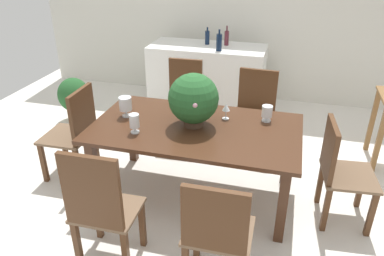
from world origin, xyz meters
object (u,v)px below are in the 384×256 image
chair_far_left (184,98)px  wine_bottle_amber (219,42)px  crystal_vase_right (134,122)px  dining_table (195,135)px  flower_centerpiece (193,99)px  wine_glass (226,108)px  chair_near_right (217,232)px  wine_bottle_dark (207,37)px  wine_bottle_green (227,38)px  chair_near_left (100,206)px  chair_foot_end (339,168)px  kitchen_counter (207,78)px  crystal_vase_left (125,104)px  chair_far_right (255,107)px  chair_head_end (75,129)px  crystal_vase_center_near (267,112)px  potted_plant_floor (74,97)px

chair_far_left → wine_bottle_amber: size_ratio=3.59×
crystal_vase_right → wine_bottle_amber: size_ratio=0.63×
dining_table → crystal_vase_right: size_ratio=10.70×
flower_centerpiece → wine_glass: bearing=39.5°
chair_far_left → chair_near_right: chair_far_left is taller
dining_table → wine_bottle_dark: bearing=100.6°
crystal_vase_right → wine_bottle_green: bearing=81.8°
chair_near_left → chair_foot_end: 1.97m
dining_table → wine_bottle_green: wine_bottle_green is taller
chair_near_left → wine_bottle_green: 3.25m
dining_table → chair_near_right: chair_near_right is taller
flower_centerpiece → dining_table: bearing=-42.1°
flower_centerpiece → kitchen_counter: size_ratio=0.31×
crystal_vase_left → wine_glass: bearing=11.9°
chair_far_right → chair_near_right: chair_far_right is taller
chair_head_end → kitchen_counter: bearing=155.2°
chair_near_right → wine_bottle_amber: bearing=-79.4°
chair_far_left → crystal_vase_center_near: size_ratio=6.60×
chair_foot_end → potted_plant_floor: chair_foot_end is taller
dining_table → flower_centerpiece: 0.35m
chair_head_end → wine_bottle_dark: (0.85, 2.13, 0.48)m
chair_far_left → crystal_vase_right: size_ratio=5.71×
crystal_vase_left → potted_plant_floor: size_ratio=0.32×
wine_glass → potted_plant_floor: (-2.24, 0.96, -0.51)m
chair_far_left → wine_glass: bearing=-53.6°
chair_near_right → wine_bottle_dark: (-0.82, 3.18, 0.50)m
flower_centerpiece → wine_bottle_green: 2.13m
flower_centerpiece → wine_bottle_dark: (-0.37, 2.11, 0.03)m
wine_bottle_amber → chair_foot_end: bearing=-52.4°
crystal_vase_left → crystal_vase_right: crystal_vase_left is taller
chair_head_end → chair_near_right: (1.67, -1.04, -0.01)m
crystal_vase_right → wine_glass: (0.71, 0.48, 0.01)m
kitchen_counter → wine_bottle_amber: size_ratio=5.74×
flower_centerpiece → wine_bottle_green: (-0.11, 2.13, 0.04)m
crystal_vase_left → crystal_vase_center_near: size_ratio=1.28×
crystal_vase_right → wine_bottle_dark: (0.08, 2.38, 0.18)m
chair_far_left → chair_near_right: size_ratio=1.07×
chair_near_left → chair_near_right: bearing=179.4°
crystal_vase_right → wine_bottle_green: (0.35, 2.40, 0.19)m
chair_near_right → potted_plant_floor: (-2.43, 2.23, -0.19)m
wine_bottle_dark → wine_glass: bearing=-71.7°
dining_table → kitchen_counter: bearing=100.3°
dining_table → kitchen_counter: 2.09m
chair_head_end → kitchen_counter: 2.23m
crystal_vase_center_near → wine_glass: wine_glass is taller
wine_bottle_dark → dining_table: bearing=-79.4°
crystal_vase_center_near → kitchen_counter: kitchen_counter is taller
chair_foot_end → chair_near_right: bearing=135.7°
dining_table → wine_glass: size_ratio=12.14×
chair_head_end → chair_near_left: bearing=36.6°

